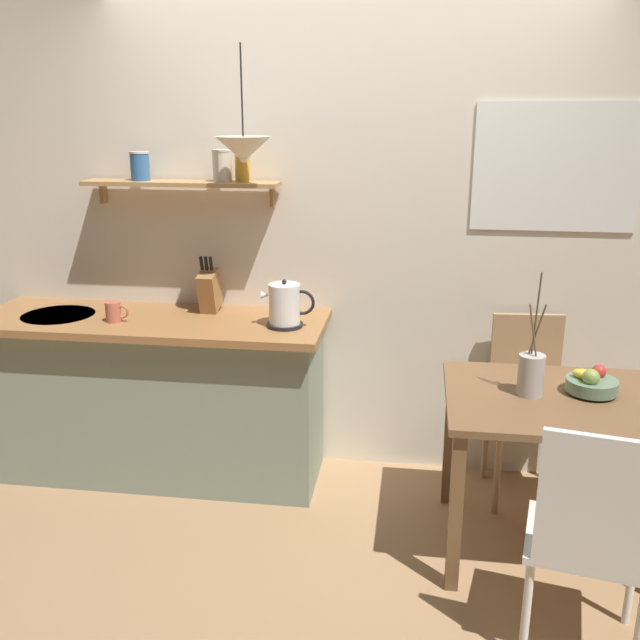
% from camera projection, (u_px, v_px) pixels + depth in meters
% --- Properties ---
extents(ground_plane, '(14.00, 14.00, 0.00)m').
position_uv_depth(ground_plane, '(333.00, 516.00, 3.52)').
color(ground_plane, '#A87F56').
extents(back_wall, '(6.80, 0.11, 2.70)m').
position_uv_depth(back_wall, '(388.00, 228.00, 3.71)').
color(back_wall, silver).
rests_on(back_wall, ground_plane).
extents(kitchen_counter, '(1.83, 0.63, 0.91)m').
position_uv_depth(kitchen_counter, '(158.00, 395.00, 3.82)').
color(kitchen_counter, gray).
rests_on(kitchen_counter, ground_plane).
extents(wall_shelf, '(1.03, 0.20, 0.29)m').
position_uv_depth(wall_shelf, '(188.00, 176.00, 3.62)').
color(wall_shelf, tan).
extents(dining_table, '(1.02, 0.80, 0.76)m').
position_uv_depth(dining_table, '(562.00, 421.00, 3.08)').
color(dining_table, brown).
rests_on(dining_table, ground_plane).
extents(dining_chair_near, '(0.51, 0.48, 0.95)m').
position_uv_depth(dining_chair_near, '(590.00, 534.00, 2.47)').
color(dining_chair_near, white).
rests_on(dining_chair_near, ground_plane).
extents(dining_chair_far, '(0.45, 0.45, 0.94)m').
position_uv_depth(dining_chair_far, '(527.00, 397.00, 3.63)').
color(dining_chair_far, tan).
rests_on(dining_chair_far, ground_plane).
extents(fruit_bowl, '(0.22, 0.22, 0.13)m').
position_uv_depth(fruit_bowl, '(591.00, 383.00, 3.08)').
color(fruit_bowl, slate).
rests_on(fruit_bowl, dining_table).
extents(twig_vase, '(0.11, 0.11, 0.55)m').
position_uv_depth(twig_vase, '(531.00, 374.00, 3.05)').
color(twig_vase, '#B7B2A8').
rests_on(twig_vase, dining_table).
extents(electric_kettle, '(0.27, 0.18, 0.24)m').
position_uv_depth(electric_kettle, '(285.00, 306.00, 3.49)').
color(electric_kettle, black).
rests_on(electric_kettle, kitchen_counter).
extents(knife_block, '(0.09, 0.19, 0.31)m').
position_uv_depth(knife_block, '(209.00, 290.00, 3.73)').
color(knife_block, '#9E6B3D').
rests_on(knife_block, kitchen_counter).
extents(coffee_mug_by_sink, '(0.12, 0.08, 0.10)m').
position_uv_depth(coffee_mug_by_sink, '(114.00, 312.00, 3.58)').
color(coffee_mug_by_sink, '#C6664C').
rests_on(coffee_mug_by_sink, kitchen_counter).
extents(pendant_lamp, '(0.27, 0.27, 0.54)m').
position_uv_depth(pendant_lamp, '(243.00, 149.00, 3.34)').
color(pendant_lamp, black).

